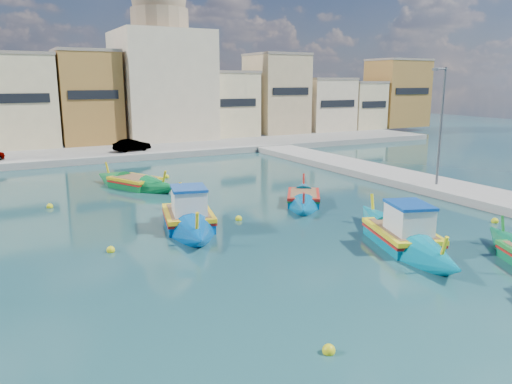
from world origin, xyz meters
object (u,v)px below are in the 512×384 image
object	(u,v)px
church_block	(162,70)
luzzu_cyan_mid	(303,199)
quay_street_lamp	(440,126)
luzzu_green	(135,184)
luzzu_blue_cabin	(188,219)
luzzu_turquoise_cabin	(402,237)

from	to	relation	value
church_block	luzzu_cyan_mid	bearing A→B (deg)	-93.50
quay_street_lamp	church_block	bearing A→B (deg)	102.35
luzzu_green	luzzu_cyan_mid	bearing A→B (deg)	-50.04
church_block	luzzu_blue_cabin	size ratio (longest dim) A/B	2.03
church_block	luzzu_green	size ratio (longest dim) A/B	2.32
quay_street_lamp	luzzu_green	distance (m)	20.58
quay_street_lamp	luzzu_blue_cabin	size ratio (longest dim) A/B	0.85
church_block	luzzu_green	world-z (taller)	church_block
luzzu_blue_cabin	luzzu_green	xyz separation A→B (m)	(0.08, 10.49, -0.12)
quay_street_lamp	luzzu_cyan_mid	xyz separation A→B (m)	(-9.44, 1.46, -4.10)
church_block	luzzu_cyan_mid	xyz separation A→B (m)	(-1.99, -32.54, -8.17)
luzzu_turquoise_cabin	luzzu_cyan_mid	xyz separation A→B (m)	(0.44, 8.59, -0.14)
luzzu_turquoise_cabin	church_block	bearing A→B (deg)	86.61
luzzu_cyan_mid	luzzu_green	world-z (taller)	luzzu_green
luzzu_cyan_mid	quay_street_lamp	bearing A→B (deg)	-8.79
church_block	luzzu_turquoise_cabin	world-z (taller)	church_block
church_block	luzzu_blue_cabin	bearing A→B (deg)	-106.11
church_block	luzzu_cyan_mid	size ratio (longest dim) A/B	2.60
luzzu_cyan_mid	luzzu_green	size ratio (longest dim) A/B	0.89
quay_street_lamp	luzzu_blue_cabin	xyz separation A→B (m)	(-17.22, 0.16, -3.94)
church_block	luzzu_blue_cabin	world-z (taller)	church_block
church_block	quay_street_lamp	xyz separation A→B (m)	(7.44, -34.00, -4.07)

